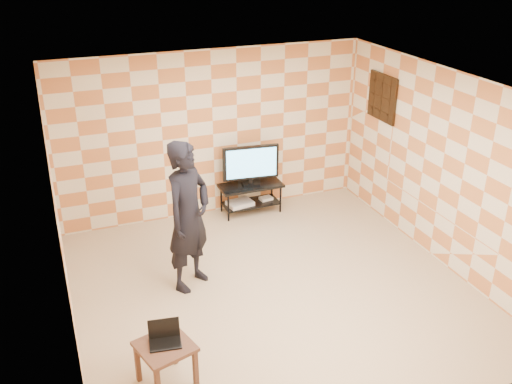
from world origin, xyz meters
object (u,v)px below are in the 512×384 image
(tv, at_px, (251,164))
(person, at_px, (188,216))
(tv_stand, at_px, (251,192))
(side_table, at_px, (165,352))

(tv, height_order, person, person)
(tv, distance_m, person, 2.27)
(tv_stand, distance_m, tv, 0.51)
(tv, xyz_separation_m, side_table, (-2.22, -3.42, -0.46))
(person, bearing_deg, tv, 11.13)
(tv, bearing_deg, person, -131.05)
(tv_stand, xyz_separation_m, side_table, (-2.22, -3.42, 0.04))
(tv, bearing_deg, tv_stand, 96.80)
(tv_stand, height_order, person, person)
(tv_stand, xyz_separation_m, tv, (0.00, -0.00, 0.51))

